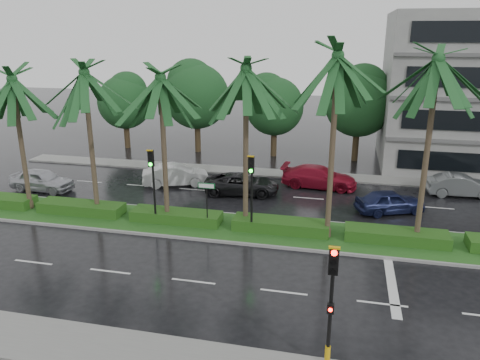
% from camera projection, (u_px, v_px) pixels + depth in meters
% --- Properties ---
extents(ground, '(120.00, 120.00, 0.00)m').
position_uv_depth(ground, '(223.00, 235.00, 25.21)').
color(ground, black).
rests_on(ground, ground).
extents(near_sidewalk, '(40.00, 2.40, 0.12)m').
position_uv_depth(near_sidewalk, '(145.00, 356.00, 15.71)').
color(near_sidewalk, slate).
rests_on(near_sidewalk, ground).
extents(far_sidewalk, '(40.00, 2.00, 0.12)m').
position_uv_depth(far_sidewalk, '(262.00, 172.00, 36.34)').
color(far_sidewalk, slate).
rests_on(far_sidewalk, ground).
extents(median, '(36.00, 4.00, 0.15)m').
position_uv_depth(median, '(227.00, 227.00, 26.12)').
color(median, gray).
rests_on(median, ground).
extents(hedge, '(35.20, 1.40, 0.60)m').
position_uv_depth(hedge, '(227.00, 221.00, 26.00)').
color(hedge, '#1C4F16').
rests_on(hedge, median).
extents(lane_markings, '(34.00, 13.06, 0.01)m').
position_uv_depth(lane_markings, '(277.00, 244.00, 24.16)').
color(lane_markings, silver).
rests_on(lane_markings, ground).
extents(palm_row, '(26.30, 4.20, 10.08)m').
position_uv_depth(palm_row, '(203.00, 82.00, 24.00)').
color(palm_row, '#443A27').
rests_on(palm_row, median).
extents(signal_near, '(0.34, 0.45, 4.36)m').
position_uv_depth(signal_near, '(331.00, 302.00, 14.45)').
color(signal_near, black).
rests_on(signal_near, near_sidewalk).
extents(signal_median_left, '(0.34, 0.42, 4.36)m').
position_uv_depth(signal_median_left, '(152.00, 176.00, 25.43)').
color(signal_median_left, black).
rests_on(signal_median_left, median).
extents(signal_median_right, '(0.34, 0.42, 4.36)m').
position_uv_depth(signal_median_right, '(251.00, 183.00, 24.26)').
color(signal_median_right, black).
rests_on(signal_median_right, median).
extents(street_sign, '(0.95, 0.09, 2.60)m').
position_uv_depth(street_sign, '(207.00, 194.00, 25.23)').
color(street_sign, black).
rests_on(street_sign, median).
extents(bg_trees, '(32.98, 5.75, 8.30)m').
position_uv_depth(bg_trees, '(276.00, 99.00, 40.04)').
color(bg_trees, '#342918').
rests_on(bg_trees, ground).
extents(car_silver, '(2.07, 4.56, 1.52)m').
position_uv_depth(car_silver, '(42.00, 180.00, 32.16)').
color(car_silver, '#B1B2B9').
rests_on(car_silver, ground).
extents(car_white, '(3.24, 4.90, 1.53)m').
position_uv_depth(car_white, '(176.00, 175.00, 33.26)').
color(car_white, silver).
rests_on(car_white, ground).
extents(car_darkgrey, '(2.91, 5.25, 1.39)m').
position_uv_depth(car_darkgrey, '(242.00, 184.00, 31.53)').
color(car_darkgrey, black).
rests_on(car_darkgrey, ground).
extents(car_red, '(2.53, 5.39, 1.52)m').
position_uv_depth(car_red, '(319.00, 177.00, 32.84)').
color(car_red, maroon).
rests_on(car_red, ground).
extents(car_blue, '(3.18, 4.47, 1.41)m').
position_uv_depth(car_blue, '(390.00, 202.00, 28.20)').
color(car_blue, '#161D44').
rests_on(car_blue, ground).
extents(car_grey, '(1.86, 4.53, 1.46)m').
position_uv_depth(car_grey, '(461.00, 185.00, 31.11)').
color(car_grey, '#5C6062').
rests_on(car_grey, ground).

